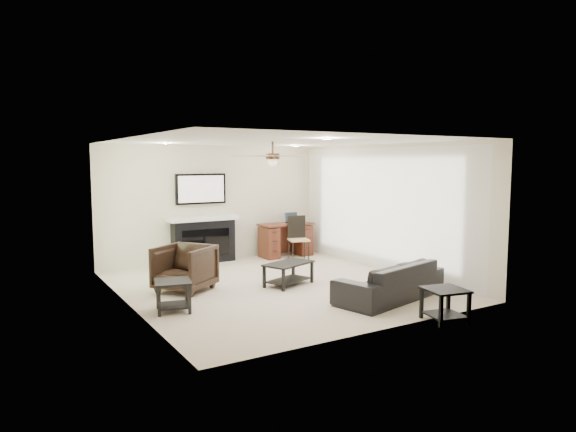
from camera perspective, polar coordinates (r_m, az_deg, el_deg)
name	(u,v)px	position (r m, az deg, el deg)	size (l,w,h in m)	color
room_shell	(283,189)	(8.94, -0.59, 3.02)	(5.50, 5.54, 2.52)	beige
sofa	(390,281)	(8.30, 11.26, -7.05)	(2.00, 0.78, 0.59)	black
armchair	(185,268)	(8.78, -11.42, -5.69)	(0.83, 0.86, 0.78)	black
coffee_table	(289,274)	(9.04, 0.06, -6.44)	(0.90, 0.50, 0.40)	black
end_table_near	(445,305)	(7.36, 17.02, -9.43)	(0.52, 0.52, 0.45)	black
end_table_left	(173,296)	(7.67, -12.62, -8.68)	(0.50, 0.50, 0.45)	black
fireplace_unit	(204,219)	(11.04, -9.37, -0.28)	(1.52, 0.34, 1.91)	black
desk	(286,240)	(11.73, -0.24, -2.66)	(1.22, 0.56, 0.76)	#441A11
desk_chair	(299,238)	(11.25, 1.20, -2.50)	(0.42, 0.44, 0.97)	black
laptop	(294,218)	(11.75, 0.64, -0.21)	(0.33, 0.24, 0.23)	black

